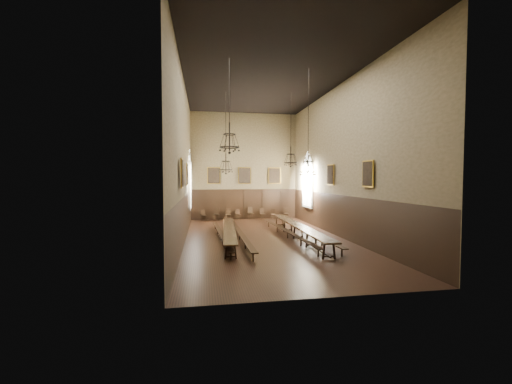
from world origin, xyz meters
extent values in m
cube|color=black|center=(0.00, 0.00, -0.01)|extent=(9.00, 18.00, 0.02)
cube|color=black|center=(0.00, 0.00, 9.01)|extent=(9.00, 18.00, 0.02)
cube|color=#8B7B55|center=(0.00, 9.01, 4.50)|extent=(9.00, 0.02, 9.00)
cube|color=#8B7B55|center=(0.00, -9.01, 4.50)|extent=(9.00, 0.02, 9.00)
cube|color=#8B7B55|center=(-4.51, 0.00, 4.50)|extent=(0.02, 18.00, 9.00)
cube|color=#8B7B55|center=(4.51, 0.00, 4.50)|extent=(0.02, 18.00, 9.00)
cube|color=black|center=(-2.05, -0.11, 0.67)|extent=(1.22, 9.07, 0.06)
cube|color=black|center=(1.91, -0.23, 0.77)|extent=(0.85, 10.34, 0.07)
cube|color=black|center=(-2.50, -0.10, 0.39)|extent=(0.67, 9.22, 0.05)
cube|color=black|center=(-1.45, 0.06, 0.44)|extent=(0.37, 10.43, 0.05)
cube|color=black|center=(1.35, -0.04, 0.40)|extent=(0.76, 9.45, 0.05)
cube|color=black|center=(2.45, -0.17, 0.40)|extent=(0.61, 9.53, 0.05)
cube|color=black|center=(-3.47, 8.56, 0.41)|extent=(0.48, 0.48, 0.05)
cube|color=black|center=(-3.47, 8.73, 0.63)|extent=(0.37, 0.16, 0.45)
cube|color=black|center=(-2.40, 8.55, 0.47)|extent=(0.49, 0.49, 0.05)
cube|color=black|center=(-2.40, 8.74, 0.72)|extent=(0.44, 0.10, 0.52)
cube|color=black|center=(-1.44, 8.53, 0.44)|extent=(0.43, 0.43, 0.05)
cube|color=black|center=(-1.44, 8.71, 0.68)|extent=(0.41, 0.06, 0.49)
cube|color=black|center=(-0.60, 8.59, 0.41)|extent=(0.47, 0.47, 0.05)
cube|color=black|center=(-0.60, 8.75, 0.64)|extent=(0.38, 0.13, 0.46)
cube|color=black|center=(0.50, 8.59, 0.48)|extent=(0.57, 0.57, 0.05)
cube|color=black|center=(0.50, 8.78, 0.75)|extent=(0.44, 0.18, 0.54)
cube|color=black|center=(1.49, 8.56, 0.43)|extent=(0.49, 0.49, 0.05)
cube|color=black|center=(1.49, 8.73, 0.67)|extent=(0.40, 0.14, 0.48)
cube|color=black|center=(2.39, 8.47, 0.41)|extent=(0.44, 0.44, 0.05)
cube|color=black|center=(2.39, 8.63, 0.63)|extent=(0.38, 0.10, 0.45)
cube|color=black|center=(3.57, 8.59, 0.43)|extent=(0.41, 0.41, 0.05)
cube|color=black|center=(3.57, 8.77, 0.67)|extent=(0.40, 0.05, 0.48)
cylinder|color=black|center=(-2.02, 2.69, 7.04)|extent=(0.03, 0.03, 3.92)
torus|color=black|center=(-2.02, 2.69, 4.02)|extent=(0.85, 0.85, 0.05)
torus|color=black|center=(-2.02, 2.69, 4.57)|extent=(0.54, 0.54, 0.04)
cylinder|color=black|center=(-2.02, 2.69, 4.47)|extent=(0.06, 0.06, 1.20)
cylinder|color=black|center=(2.17, 2.28, 7.28)|extent=(0.03, 0.03, 3.44)
torus|color=black|center=(2.17, 2.28, 4.49)|extent=(0.87, 0.87, 0.05)
torus|color=black|center=(2.17, 2.28, 5.05)|extent=(0.55, 0.55, 0.04)
cylinder|color=black|center=(2.17, 2.28, 4.95)|extent=(0.06, 0.06, 1.22)
cylinder|color=black|center=(-2.25, -2.94, 7.53)|extent=(0.03, 0.03, 2.94)
torus|color=black|center=(-2.25, -2.94, 4.92)|extent=(0.92, 0.92, 0.05)
torus|color=black|center=(-2.25, -2.94, 5.52)|extent=(0.59, 0.59, 0.04)
cylinder|color=black|center=(-2.25, -2.94, 5.41)|extent=(0.07, 0.07, 1.30)
cylinder|color=black|center=(1.79, -2.25, 6.90)|extent=(0.03, 0.03, 4.20)
torus|color=black|center=(1.79, -2.25, 3.79)|extent=(0.82, 0.82, 0.05)
torus|color=black|center=(1.79, -2.25, 4.32)|extent=(0.52, 0.52, 0.04)
cylinder|color=black|center=(1.79, -2.25, 4.23)|extent=(0.06, 0.06, 1.15)
cube|color=#AF872A|center=(-2.60, 8.88, 3.70)|extent=(1.10, 0.12, 1.40)
cube|color=black|center=(-2.60, 8.88, 3.70)|extent=(0.98, 0.02, 1.28)
cube|color=#AF872A|center=(0.00, 8.88, 3.70)|extent=(1.10, 0.12, 1.40)
cube|color=black|center=(0.00, 8.88, 3.70)|extent=(0.98, 0.02, 1.28)
cube|color=#AF872A|center=(2.60, 8.88, 3.70)|extent=(1.10, 0.12, 1.40)
cube|color=black|center=(2.60, 8.88, 3.70)|extent=(0.98, 0.02, 1.28)
cube|color=#AF872A|center=(-4.38, 1.00, 3.70)|extent=(0.12, 1.00, 1.30)
cube|color=black|center=(-4.38, 1.00, 3.70)|extent=(0.02, 0.88, 1.18)
cube|color=#AF872A|center=(-4.38, -3.50, 3.70)|extent=(0.12, 1.00, 1.30)
cube|color=black|center=(-4.38, -3.50, 3.70)|extent=(0.02, 0.88, 1.18)
cube|color=#AF872A|center=(4.38, 1.00, 3.70)|extent=(0.12, 1.00, 1.30)
cube|color=black|center=(4.38, 1.00, 3.70)|extent=(0.02, 0.88, 1.18)
cube|color=#AF872A|center=(4.38, -3.50, 3.70)|extent=(0.12, 1.00, 1.30)
cube|color=black|center=(4.38, -3.50, 3.70)|extent=(0.02, 0.88, 1.18)
camera|label=1|loc=(-3.45, -17.53, 3.49)|focal=22.00mm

